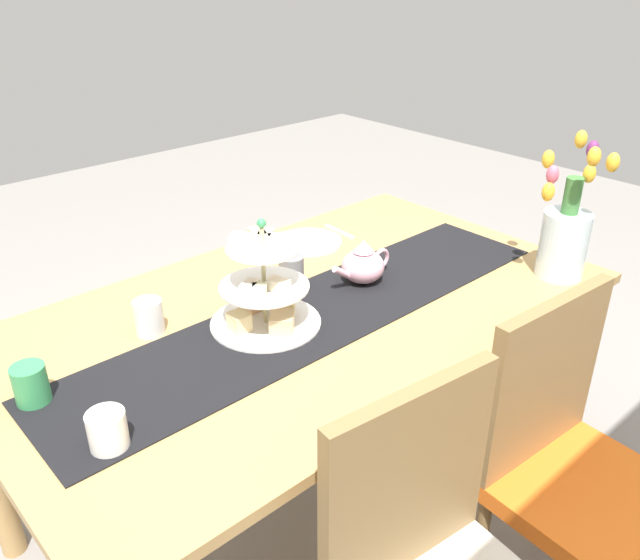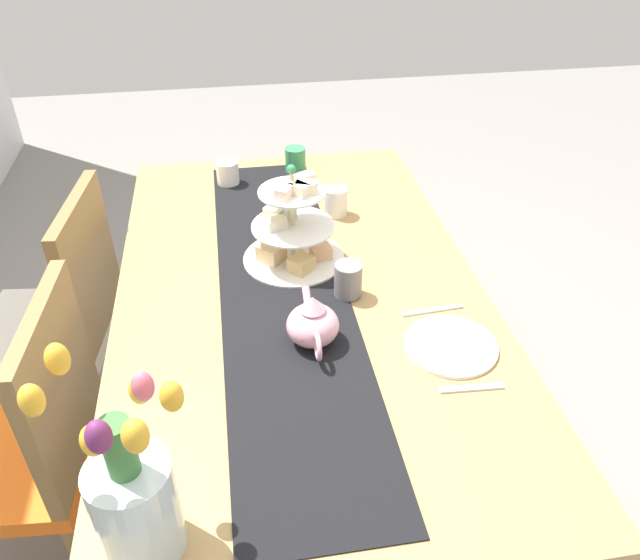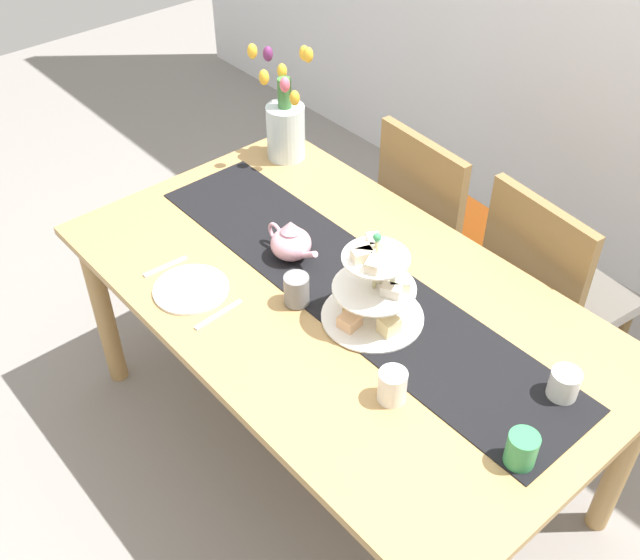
{
  "view_description": "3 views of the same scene",
  "coord_description": "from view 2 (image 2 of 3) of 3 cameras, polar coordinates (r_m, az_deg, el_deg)",
  "views": [
    {
      "loc": [
        1.05,
        1.22,
        1.64
      ],
      "look_at": [
        -0.0,
        0.06,
        0.84
      ],
      "focal_mm": 36.4,
      "sensor_mm": 36.0,
      "label": 1
    },
    {
      "loc": [
        -1.39,
        0.17,
        1.75
      ],
      "look_at": [
        -0.04,
        -0.05,
        0.78
      ],
      "focal_mm": 34.8,
      "sensor_mm": 36.0,
      "label": 2
    },
    {
      "loc": [
        1.25,
        -1.16,
        2.25
      ],
      "look_at": [
        -0.05,
        -0.03,
        0.76
      ],
      "focal_mm": 42.42,
      "sensor_mm": 36.0,
      "label": 3
    }
  ],
  "objects": [
    {
      "name": "dinner_plate_left",
      "position": [
        1.57,
        11.93,
        -5.92
      ],
      "size": [
        0.23,
        0.23,
        0.01
      ],
      "primitive_type": "cylinder",
      "color": "white",
      "rests_on": "dining_table"
    },
    {
      "name": "mug_grey",
      "position": [
        1.68,
        2.6,
        0.04
      ],
      "size": [
        0.08,
        0.08,
        0.09
      ],
      "primitive_type": "cylinder",
      "color": "slate",
      "rests_on": "table_runner"
    },
    {
      "name": "dining_table",
      "position": [
        1.79,
        -1.76,
        -3.05
      ],
      "size": [
        1.76,
        1.01,
        0.73
      ],
      "color": "tan",
      "rests_on": "ground_plane"
    },
    {
      "name": "mug_white_text",
      "position": [
        2.06,
        1.47,
        7.23
      ],
      "size": [
        0.08,
        0.08,
        0.09
      ],
      "primitive_type": "cylinder",
      "color": "white",
      "rests_on": "dining_table"
    },
    {
      "name": "chair_left",
      "position": [
        1.79,
        -25.2,
        -13.26
      ],
      "size": [
        0.45,
        0.45,
        0.91
      ],
      "color": "olive",
      "rests_on": "ground_plane"
    },
    {
      "name": "mug_orange",
      "position": [
        2.35,
        -2.29,
        10.96
      ],
      "size": [
        0.08,
        0.08,
        0.09
      ],
      "primitive_type": "cylinder",
      "color": "#389356",
      "rests_on": "dining_table"
    },
    {
      "name": "chair_right",
      "position": [
        2.15,
        -22.5,
        -3.0
      ],
      "size": [
        0.47,
        0.47,
        0.91
      ],
      "color": "olive",
      "rests_on": "ground_plane"
    },
    {
      "name": "teapot",
      "position": [
        1.51,
        -0.67,
        -4.05
      ],
      "size": [
        0.24,
        0.13,
        0.14
      ],
      "color": "#E5A8BC",
      "rests_on": "table_runner"
    },
    {
      "name": "ground_plane",
      "position": [
        2.24,
        -1.46,
        -15.9
      ],
      "size": [
        8.0,
        8.0,
        0.0
      ],
      "primitive_type": "plane",
      "color": "gray"
    },
    {
      "name": "tiered_cake_stand",
      "position": [
        1.8,
        -2.55,
        4.4
      ],
      "size": [
        0.3,
        0.3,
        0.3
      ],
      "color": "beige",
      "rests_on": "table_runner"
    },
    {
      "name": "fork_left",
      "position": [
        1.47,
        13.77,
        -9.63
      ],
      "size": [
        0.02,
        0.15,
        0.01
      ],
      "primitive_type": "cube",
      "rotation": [
        0.0,
        0.0,
        -0.06
      ],
      "color": "silver",
      "rests_on": "dining_table"
    },
    {
      "name": "knife_left",
      "position": [
        1.67,
        10.32,
        -2.75
      ],
      "size": [
        0.03,
        0.17,
        0.01
      ],
      "primitive_type": "cube",
      "rotation": [
        0.0,
        0.0,
        0.07
      ],
      "color": "silver",
      "rests_on": "dining_table"
    },
    {
      "name": "cream_jug",
      "position": [
        2.28,
        -8.49,
        9.71
      ],
      "size": [
        0.08,
        0.08,
        0.08
      ],
      "primitive_type": "cylinder",
      "color": "white",
      "rests_on": "dining_table"
    },
    {
      "name": "tulip_vase",
      "position": [
        1.12,
        -16.81,
        -18.45
      ],
      "size": [
        0.23,
        0.22,
        0.43
      ],
      "color": "silver",
      "rests_on": "dining_table"
    },
    {
      "name": "table_runner",
      "position": [
        1.73,
        -3.42,
        -0.84
      ],
      "size": [
        1.59,
        0.35,
        0.0
      ],
      "primitive_type": "cube",
      "color": "black",
      "rests_on": "dining_table"
    }
  ]
}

